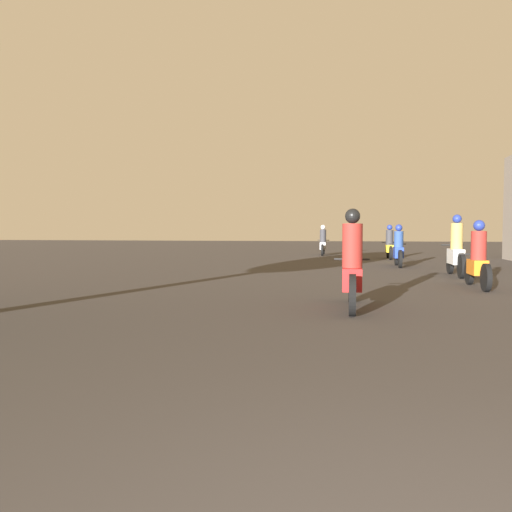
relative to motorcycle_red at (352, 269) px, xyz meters
name	(u,v)px	position (x,y,z in m)	size (l,w,h in m)	color
motorcycle_red	(352,269)	(0.00, 0.00, 0.00)	(0.60, 2.11, 1.61)	black
motorcycle_orange	(478,260)	(2.75, 3.44, -0.03)	(0.60, 2.01, 1.49)	black
motorcycle_white	(456,252)	(2.89, 6.39, 0.03)	(0.60, 2.12, 1.70)	black
motorcycle_blue	(398,249)	(1.70, 9.92, -0.04)	(0.60, 1.90, 1.48)	black
motorcycle_yellow	(389,245)	(1.80, 14.82, -0.02)	(0.60, 2.06, 1.53)	black
motorcycle_silver	(323,243)	(-1.29, 17.90, -0.01)	(0.60, 2.05, 1.56)	black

